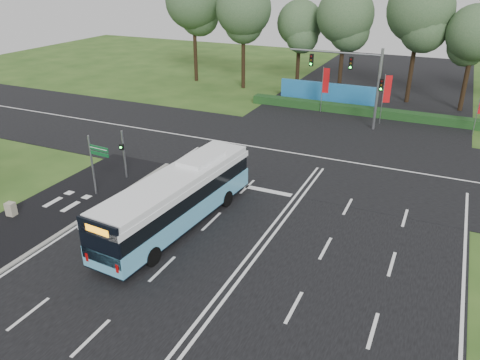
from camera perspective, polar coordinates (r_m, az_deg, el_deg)
name	(u,v)px	position (r m, az deg, el deg)	size (l,w,h in m)	color
ground	(266,235)	(25.40, 3.13, -6.69)	(120.00, 120.00, 0.00)	#294B19
road_main	(266,235)	(25.39, 3.13, -6.65)	(20.00, 120.00, 0.04)	black
road_cross	(325,158)	(35.69, 10.34, 2.61)	(120.00, 14.00, 0.05)	black
bike_path	(49,212)	(29.72, -22.25, -3.64)	(5.00, 18.00, 0.06)	black
kerb_strip	(81,220)	(28.12, -18.84, -4.65)	(0.25, 18.00, 0.12)	gray
city_bus	(177,199)	(25.60, -7.64, -2.31)	(3.33, 11.79, 3.34)	#58A6CB
pedestrian_signal	(124,153)	(32.12, -14.01, 3.22)	(0.30, 0.42, 3.38)	gray
street_sign	(95,159)	(29.81, -17.22, 2.46)	(1.53, 0.20, 3.94)	gray
utility_cabinet	(11,209)	(30.02, -26.15, -3.25)	(0.51, 0.43, 0.85)	#A49B84
banner_flag_left	(325,83)	(46.59, 10.31, 11.53)	(0.65, 0.10, 4.43)	gray
banner_flag_mid	(386,92)	(44.17, 17.39, 10.19)	(0.63, 0.29, 4.54)	gray
traffic_light_gantry	(358,75)	(42.31, 14.21, 12.33)	(8.41, 0.28, 7.00)	gray
hedge	(360,111)	(47.18, 14.42, 8.18)	(22.00, 1.20, 0.80)	#153917
blue_hoarding	(327,93)	(50.17, 10.56, 10.34)	(10.00, 0.30, 2.20)	#2171B4
eucalyptus_row	(338,14)	(52.80, 11.88, 19.20)	(43.48, 8.27, 12.66)	black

